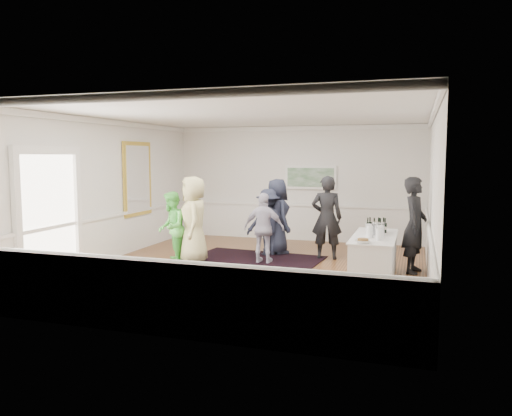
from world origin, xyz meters
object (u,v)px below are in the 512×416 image
(guest_dark_b, at_px, (327,218))
(bartender, at_px, (415,225))
(guest_dark_a, at_px, (268,222))
(guest_tan, at_px, (194,220))
(ice_bucket, at_px, (378,229))
(guest_green, at_px, (171,227))
(nut_bowl, at_px, (363,241))
(guest_lilac, at_px, (264,228))
(guest_navy, at_px, (277,216))
(serving_table, at_px, (374,258))

(guest_dark_b, bearing_deg, bartender, 148.51)
(guest_dark_b, bearing_deg, guest_dark_a, -9.36)
(guest_tan, distance_m, ice_bucket, 3.99)
(guest_dark_b, bearing_deg, guest_green, 15.75)
(guest_dark_b, bearing_deg, nut_bowl, 103.92)
(bartender, relative_size, guest_lilac, 1.25)
(guest_navy, distance_m, ice_bucket, 3.09)
(guest_lilac, relative_size, guest_navy, 0.86)
(serving_table, bearing_deg, guest_green, 177.88)
(guest_tan, relative_size, nut_bowl, 7.11)
(serving_table, height_order, guest_green, guest_green)
(guest_dark_b, distance_m, guest_navy, 1.28)
(guest_green, bearing_deg, nut_bowl, 55.47)
(guest_lilac, height_order, nut_bowl, guest_lilac)
(guest_lilac, xyz_separation_m, nut_bowl, (2.32, -1.65, 0.11))
(guest_dark_a, distance_m, guest_dark_b, 1.41)
(guest_navy, bearing_deg, nut_bowl, 177.73)
(guest_tan, relative_size, guest_dark_a, 1.21)
(guest_lilac, height_order, guest_navy, guest_navy)
(serving_table, relative_size, guest_dark_b, 1.10)
(guest_green, bearing_deg, bartender, 76.91)
(guest_tan, bearing_deg, nut_bowl, 44.01)
(bartender, distance_m, guest_dark_a, 3.44)
(ice_bucket, distance_m, nut_bowl, 1.03)
(guest_navy, height_order, ice_bucket, guest_navy)
(guest_dark_a, height_order, guest_navy, guest_navy)
(serving_table, bearing_deg, ice_bucket, 67.14)
(nut_bowl, bearing_deg, serving_table, 81.76)
(serving_table, bearing_deg, guest_tan, 175.58)
(guest_tan, relative_size, guest_dark_b, 1.00)
(guest_green, distance_m, guest_dark_b, 3.53)
(guest_green, bearing_deg, guest_lilac, 86.32)
(guest_tan, xyz_separation_m, guest_navy, (1.46, 1.60, -0.05))
(guest_lilac, distance_m, guest_dark_a, 0.90)
(ice_bucket, bearing_deg, guest_dark_b, 129.86)
(guest_tan, xyz_separation_m, guest_green, (-0.48, -0.14, -0.17))
(bartender, distance_m, guest_navy, 3.36)
(guest_lilac, xyz_separation_m, guest_dark_a, (-0.17, 0.89, 0.01))
(guest_lilac, height_order, guest_dark_a, guest_dark_a)
(guest_dark_a, xyz_separation_m, nut_bowl, (2.49, -2.53, 0.10))
(guest_dark_a, bearing_deg, guest_lilac, 68.17)
(serving_table, bearing_deg, guest_navy, 142.34)
(guest_tan, bearing_deg, guest_dark_b, 87.68)
(serving_table, relative_size, ice_bucket, 8.13)
(guest_lilac, distance_m, ice_bucket, 2.59)
(guest_dark_b, distance_m, ice_bucket, 1.98)
(serving_table, distance_m, guest_dark_a, 3.12)
(guest_tan, xyz_separation_m, guest_dark_b, (2.72, 1.35, -0.00))
(guest_lilac, height_order, guest_dark_b, guest_dark_b)
(guest_dark_b, bearing_deg, ice_bucket, 120.59)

